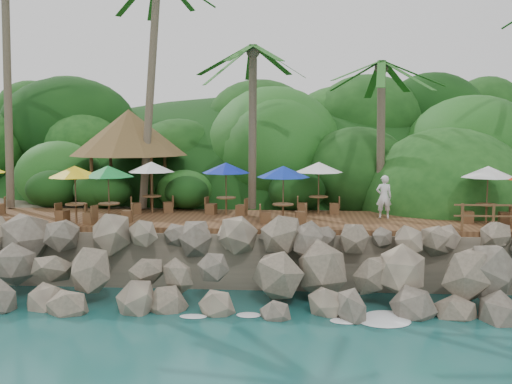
{
  "coord_description": "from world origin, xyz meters",
  "views": [
    {
      "loc": [
        1.72,
        -17.95,
        6.06
      ],
      "look_at": [
        0.0,
        6.0,
        3.4
      ],
      "focal_mm": 41.37,
      "sensor_mm": 36.0,
      "label": 1
    }
  ],
  "objects": [
    {
      "name": "ground",
      "position": [
        0.0,
        0.0,
        0.0
      ],
      "size": [
        140.0,
        140.0,
        0.0
      ],
      "primitive_type": "plane",
      "color": "#19514F",
      "rests_on": "ground"
    },
    {
      "name": "land_base",
      "position": [
        0.0,
        16.0,
        1.05
      ],
      "size": [
        32.0,
        25.2,
        2.1
      ],
      "primitive_type": "cube",
      "color": "gray",
      "rests_on": "ground"
    },
    {
      "name": "jungle_hill",
      "position": [
        0.0,
        23.5,
        0.0
      ],
      "size": [
        44.8,
        28.0,
        15.4
      ],
      "primitive_type": "ellipsoid",
      "color": "#143811",
      "rests_on": "ground"
    },
    {
      "name": "seawall",
      "position": [
        0.0,
        2.0,
        1.15
      ],
      "size": [
        29.0,
        4.0,
        2.3
      ],
      "primitive_type": null,
      "color": "gray",
      "rests_on": "ground"
    },
    {
      "name": "terrace",
      "position": [
        0.0,
        6.0,
        2.2
      ],
      "size": [
        26.0,
        5.0,
        0.2
      ],
      "primitive_type": "cube",
      "color": "brown",
      "rests_on": "land_base"
    },
    {
      "name": "jungle_foliage",
      "position": [
        0.0,
        15.0,
        0.0
      ],
      "size": [
        44.0,
        16.0,
        12.0
      ],
      "primitive_type": null,
      "color": "#143811",
      "rests_on": "ground"
    },
    {
      "name": "foam_line",
      "position": [
        0.0,
        0.3,
        0.03
      ],
      "size": [
        25.2,
        0.8,
        0.06
      ],
      "color": "white",
      "rests_on": "ground"
    },
    {
      "name": "palms",
      "position": [
        2.67,
        8.82,
        11.21
      ],
      "size": [
        33.1,
        6.57,
        12.95
      ],
      "color": "brown",
      "rests_on": "ground"
    },
    {
      "name": "palapa",
      "position": [
        -6.42,
        10.02,
        5.79
      ],
      "size": [
        5.66,
        5.66,
        4.6
      ],
      "color": "brown",
      "rests_on": "ground"
    },
    {
      "name": "dining_clusters",
      "position": [
        -0.65,
        5.87,
        4.17
      ],
      "size": [
        25.68,
        5.26,
        2.25
      ],
      "color": "brown",
      "rests_on": "terrace"
    },
    {
      "name": "waiter",
      "position": [
        5.25,
        6.45,
        3.19
      ],
      "size": [
        0.67,
        0.45,
        1.78
      ],
      "primitive_type": "imported",
      "rotation": [
        0.0,
        0.0,
        3.18
      ],
      "color": "silver",
      "rests_on": "terrace"
    }
  ]
}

